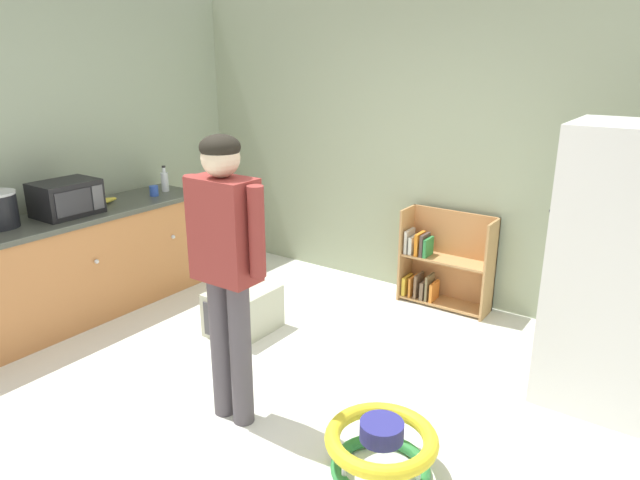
% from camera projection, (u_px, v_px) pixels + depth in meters
% --- Properties ---
extents(ground_plane, '(12.00, 12.00, 0.00)m').
position_uv_depth(ground_plane, '(268.00, 408.00, 3.65)').
color(ground_plane, silver).
rests_on(ground_plane, ground).
extents(back_wall, '(5.20, 0.06, 2.70)m').
position_uv_depth(back_wall, '(434.00, 149.00, 5.04)').
color(back_wall, '#9EAB8C').
rests_on(back_wall, ground).
extents(left_side_wall, '(0.06, 2.99, 2.70)m').
position_uv_depth(left_side_wall, '(102.00, 145.00, 5.29)').
color(left_side_wall, '#9CAB90').
rests_on(left_side_wall, ground).
extents(kitchen_counter, '(0.65, 2.43, 0.90)m').
position_uv_depth(kitchen_counter, '(76.00, 266.00, 4.81)').
color(kitchen_counter, '#BA7642').
rests_on(kitchen_counter, ground).
extents(refrigerator, '(0.73, 0.68, 1.78)m').
position_uv_depth(refrigerator, '(615.00, 270.00, 3.50)').
color(refrigerator, white).
rests_on(refrigerator, ground).
extents(bookshelf, '(0.80, 0.28, 0.85)m').
position_uv_depth(bookshelf, '(442.00, 265.00, 5.08)').
color(bookshelf, tan).
rests_on(bookshelf, ground).
extents(standing_person, '(0.57, 0.22, 1.75)m').
position_uv_depth(standing_person, '(226.00, 256.00, 3.23)').
color(standing_person, '#504B51').
rests_on(standing_person, ground).
extents(baby_walker, '(0.60, 0.60, 0.32)m').
position_uv_depth(baby_walker, '(381.00, 449.00, 3.03)').
color(baby_walker, '#2F8941').
rests_on(baby_walker, ground).
extents(pet_carrier, '(0.42, 0.55, 0.36)m').
position_uv_depth(pet_carrier, '(243.00, 310.00, 4.61)').
color(pet_carrier, beige).
rests_on(pet_carrier, ground).
extents(microwave, '(0.37, 0.48, 0.28)m').
position_uv_depth(microwave, '(66.00, 198.00, 4.62)').
color(microwave, black).
rests_on(microwave, kitchen_counter).
extents(banana_bunch, '(0.12, 0.16, 0.04)m').
position_uv_depth(banana_bunch, '(109.00, 200.00, 5.03)').
color(banana_bunch, yellow).
rests_on(banana_bunch, kitchen_counter).
extents(clear_bottle, '(0.07, 0.07, 0.25)m').
position_uv_depth(clear_bottle, '(165.00, 181.00, 5.44)').
color(clear_bottle, silver).
rests_on(clear_bottle, kitchen_counter).
extents(blue_cup, '(0.08, 0.08, 0.09)m').
position_uv_depth(blue_cup, '(154.00, 191.00, 5.28)').
color(blue_cup, blue).
rests_on(blue_cup, kitchen_counter).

